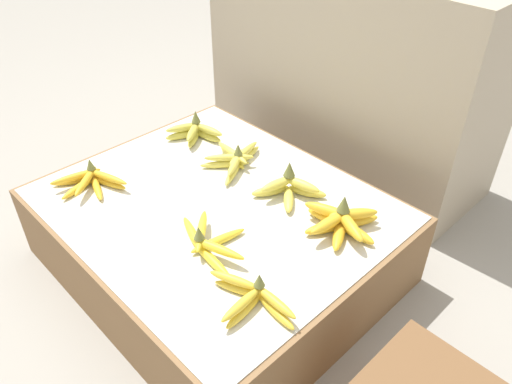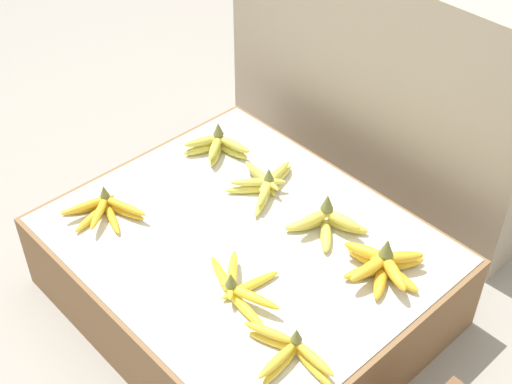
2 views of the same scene
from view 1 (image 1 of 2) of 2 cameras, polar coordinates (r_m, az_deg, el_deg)
ground_plane at (r=1.70m, az=-4.22°, el=-8.31°), size 10.00×10.00×0.00m
display_platform at (r=1.61m, az=-4.42°, el=-4.98°), size 1.02×0.85×0.26m
back_vendor_table at (r=2.05m, az=10.71°, el=13.37°), size 1.15×0.45×0.81m
banana_bunch_front_left at (r=1.66m, az=-18.46°, el=1.27°), size 0.21×0.19×0.08m
banana_bunch_front_midright at (r=1.35m, az=-5.56°, el=-5.72°), size 0.28×0.18×0.09m
banana_bunch_front_right at (r=1.21m, az=-0.45°, el=-12.02°), size 0.26×0.15×0.08m
banana_bunch_middle_left at (r=1.83m, az=-7.02°, el=6.86°), size 0.18×0.15×0.10m
banana_bunch_middle_midleft at (r=1.67m, az=-2.44°, el=3.80°), size 0.20×0.25×0.09m
banana_bunch_middle_midright at (r=1.53m, az=3.81°, el=0.47°), size 0.19×0.18×0.11m
banana_bunch_middle_right at (r=1.42m, az=9.66°, el=-3.35°), size 0.23×0.23×0.11m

